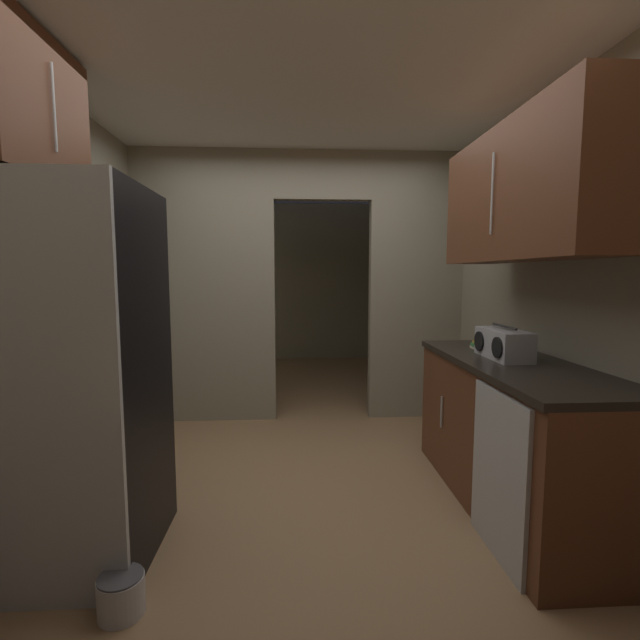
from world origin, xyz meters
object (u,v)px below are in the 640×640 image
book_stack (482,346)px  paint_can (121,595)px  refrigerator (74,377)px  boombox (503,344)px  dishwasher (498,475)px

book_stack → paint_can: size_ratio=0.79×
refrigerator → book_stack: size_ratio=12.22×
boombox → paint_can: (-2.02, -0.86, -0.90)m
dishwasher → paint_can: (-1.74, -0.29, -0.34)m
refrigerator → dishwasher: refrigerator is taller
dishwasher → book_stack: size_ratio=5.58×
dishwasher → boombox: bearing=64.2°
dishwasher → refrigerator: bearing=176.5°
paint_can → book_stack: bearing=30.6°
refrigerator → book_stack: (2.37, 0.78, 0.00)m
refrigerator → book_stack: 2.50m
refrigerator → boombox: (2.36, 0.44, 0.07)m
boombox → dishwasher: bearing=-115.8°
dishwasher → book_stack: 1.08m
boombox → book_stack: (0.01, 0.34, -0.07)m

